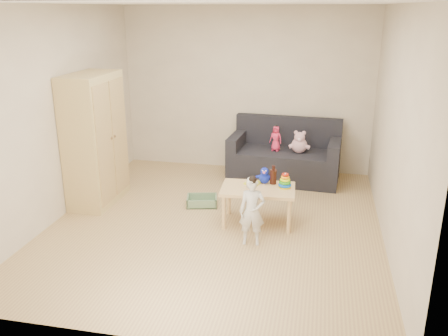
% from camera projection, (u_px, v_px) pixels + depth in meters
% --- Properties ---
extents(room, '(4.50, 4.50, 4.50)m').
position_uv_depth(room, '(215.00, 122.00, 5.50)').
color(room, tan).
rests_on(room, ground).
extents(wardrobe, '(0.49, 0.98, 1.76)m').
position_uv_depth(wardrobe, '(95.00, 140.00, 6.34)').
color(wardrobe, tan).
rests_on(wardrobe, ground).
extents(sofa, '(1.72, 0.95, 0.47)m').
position_uv_depth(sofa, '(284.00, 165.00, 7.37)').
color(sofa, black).
rests_on(sofa, ground).
extents(play_table, '(0.92, 0.61, 0.47)m').
position_uv_depth(play_table, '(258.00, 205.00, 5.85)').
color(play_table, tan).
rests_on(play_table, ground).
extents(storage_bin, '(0.46, 0.39, 0.12)m').
position_uv_depth(storage_bin, '(202.00, 201.00, 6.44)').
color(storage_bin, '#678862').
rests_on(storage_bin, ground).
extents(toddler, '(0.30, 0.22, 0.77)m').
position_uv_depth(toddler, '(252.00, 212.00, 5.29)').
color(toddler, beige).
rests_on(toddler, ground).
extents(pink_bear, '(0.30, 0.27, 0.29)m').
position_uv_depth(pink_bear, '(299.00, 143.00, 7.13)').
color(pink_bear, '#DDA2AE').
rests_on(pink_bear, sofa).
extents(doll, '(0.22, 0.17, 0.38)m').
position_uv_depth(doll, '(276.00, 139.00, 7.22)').
color(doll, '#F02D5A').
rests_on(doll, sofa).
extents(ring_stacker, '(0.16, 0.16, 0.19)m').
position_uv_depth(ring_stacker, '(285.00, 182.00, 5.76)').
color(ring_stacker, yellow).
rests_on(ring_stacker, play_table).
extents(brown_bottle, '(0.08, 0.08, 0.24)m').
position_uv_depth(brown_bottle, '(273.00, 176.00, 5.88)').
color(brown_bottle, black).
rests_on(brown_bottle, play_table).
extents(blue_plush, '(0.18, 0.15, 0.21)m').
position_uv_depth(blue_plush, '(265.00, 175.00, 5.90)').
color(blue_plush, '#1525BE').
rests_on(blue_plush, play_table).
extents(wooden_figure, '(0.05, 0.04, 0.12)m').
position_uv_depth(wooden_figure, '(254.00, 184.00, 5.73)').
color(wooden_figure, brown).
rests_on(wooden_figure, play_table).
extents(yellow_book, '(0.22, 0.22, 0.01)m').
position_uv_depth(yellow_book, '(253.00, 183.00, 5.92)').
color(yellow_book, yellow).
rests_on(yellow_book, play_table).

